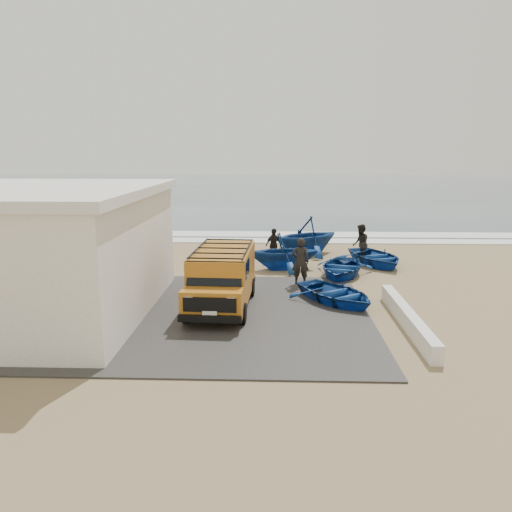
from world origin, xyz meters
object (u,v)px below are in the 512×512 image
object	(u,v)px
boat_near_left	(336,293)
boat_mid_right	(375,257)
van	(222,276)
boat_mid_left	(283,251)
boat_far_left	(306,235)
fisherman_middle	(360,244)
boat_near_right	(341,267)
building	(28,251)
parapet	(407,318)
fisherman_front	(300,261)
fisherman_back	(273,245)

from	to	relation	value
boat_near_left	boat_mid_right	xyz separation A→B (m)	(2.69, 6.30, 0.03)
van	boat_mid_right	distance (m)	9.71
boat_near_left	boat_mid_left	distance (m)	5.54
boat_far_left	van	bearing A→B (deg)	-54.56
boat_mid_left	fisherman_middle	bearing A→B (deg)	-78.46
boat_near_left	boat_near_right	bearing A→B (deg)	45.29
building	boat_mid_right	world-z (taller)	building
building	fisherman_middle	bearing A→B (deg)	32.80
parapet	boat_far_left	distance (m)	11.49
parapet	fisherman_middle	distance (m)	9.11
boat_near_right	fisherman_front	bearing A→B (deg)	-123.52
parapet	boat_mid_right	distance (m)	8.75
building	boat_near_left	size ratio (longest dim) A/B	2.67
van	fisherman_middle	bearing A→B (deg)	52.87
fisherman_front	fisherman_middle	distance (m)	5.23
boat_far_left	fisherman_back	bearing A→B (deg)	-77.66
fisherman_front	boat_mid_left	bearing A→B (deg)	-74.35
boat_mid_right	parapet	bearing A→B (deg)	-113.20
fisherman_back	van	bearing A→B (deg)	-144.42
building	fisherman_front	world-z (taller)	building
van	boat_mid_left	size ratio (longest dim) A/B	1.54
building	boat_mid_right	size ratio (longest dim) A/B	2.45
building	van	distance (m)	6.59
parapet	boat_mid_right	size ratio (longest dim) A/B	1.56
boat_near_left	boat_mid_right	distance (m)	6.85
boat_near_left	fisherman_middle	distance (m)	6.98
fisherman_front	fisherman_middle	xyz separation A→B (m)	(3.16, 4.17, -0.02)
boat_far_left	fisherman_front	bearing A→B (deg)	-39.76
van	fisherman_back	xyz separation A→B (m)	(1.80, 7.57, -0.31)
fisherman_middle	fisherman_back	world-z (taller)	fisherman_middle
parapet	fisherman_middle	xyz separation A→B (m)	(0.04, 9.08, 0.69)
boat_near_left	boat_mid_right	world-z (taller)	boat_mid_right
building	boat_mid_right	bearing A→B (deg)	30.27
fisherman_back	boat_far_left	bearing A→B (deg)	5.11
boat_far_left	fisherman_back	distance (m)	2.55
van	boat_mid_right	size ratio (longest dim) A/B	1.31
parapet	boat_near_right	distance (m)	6.65
fisherman_front	fisherman_back	size ratio (longest dim) A/B	1.19
parapet	boat_mid_left	xyz separation A→B (m)	(-3.77, 7.63, 0.59)
boat_mid_left	fisherman_back	xyz separation A→B (m)	(-0.46, 1.73, -0.03)
boat_mid_right	fisherman_middle	world-z (taller)	fisherman_middle
fisherman_back	fisherman_middle	bearing A→B (deg)	-44.77
building	boat_far_left	distance (m)	14.35
boat_near_left	boat_far_left	world-z (taller)	boat_far_left
boat_near_right	boat_far_left	bearing A→B (deg)	121.33
boat_near_right	fisherman_middle	size ratio (longest dim) A/B	1.88
fisherman_front	fisherman_middle	bearing A→B (deg)	-124.96
parapet	fisherman_middle	size ratio (longest dim) A/B	3.10
boat_near_left	boat_mid_left	xyz separation A→B (m)	(-1.81, 5.21, 0.50)
fisherman_middle	fisherman_back	size ratio (longest dim) A/B	1.16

